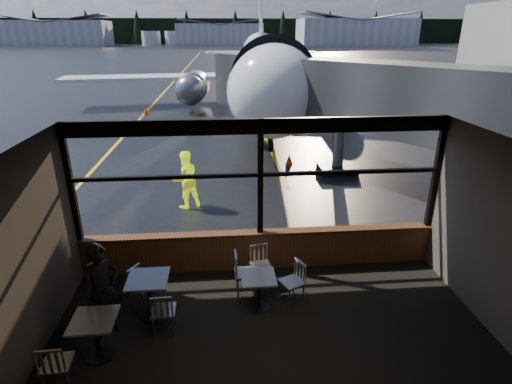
{
  "coord_description": "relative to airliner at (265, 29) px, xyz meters",
  "views": [
    {
      "loc": [
        -0.8,
        -8.03,
        5.12
      ],
      "look_at": [
        -0.0,
        1.0,
        1.5
      ],
      "focal_mm": 28.0,
      "sensor_mm": 36.0,
      "label": 1
    }
  ],
  "objects": [
    {
      "name": "window_transom",
      "position": [
        -2.44,
        -21.72,
        -3.09
      ],
      "size": [
        8.0,
        0.1,
        0.08
      ],
      "primitive_type": "cube",
      "color": "black",
      "rests_on": "ground"
    },
    {
      "name": "mullion_centre",
      "position": [
        -2.44,
        -21.72,
        -3.19
      ],
      "size": [
        0.12,
        0.12,
        2.6
      ],
      "primitive_type": "cube",
      "color": "black",
      "rests_on": "ground"
    },
    {
      "name": "cafe_table_left",
      "position": [
        -5.42,
        -24.27,
        -5.0
      ],
      "size": [
        0.71,
        0.71,
        0.78
      ],
      "primitive_type": null,
      "color": "#A6A099",
      "rests_on": "carpet_floor"
    },
    {
      "name": "cafe_table_mid",
      "position": [
        -4.71,
        -23.24,
        -4.98
      ],
      "size": [
        0.76,
        0.76,
        0.83
      ],
      "primitive_type": null,
      "color": "gray",
      "rests_on": "carpet_floor"
    },
    {
      "name": "passenger",
      "position": [
        -5.41,
        -23.66,
        -4.48
      ],
      "size": [
        0.79,
        0.73,
        1.82
      ],
      "primitive_type": "imported",
      "rotation": [
        0.0,
        0.0,
        0.59
      ],
      "color": "black",
      "rests_on": "carpet_floor"
    },
    {
      "name": "ground_crew",
      "position": [
        -4.4,
        -18.01,
        -4.49
      ],
      "size": [
        1.1,
        1.02,
        1.81
      ],
      "primitive_type": "imported",
      "rotation": [
        0.0,
        0.0,
        3.62
      ],
      "color": "#BFF219",
      "rests_on": "ground_plane"
    },
    {
      "name": "chair_near_e",
      "position": [
        -1.92,
        -23.06,
        -4.95
      ],
      "size": [
        0.65,
        0.65,
        0.89
      ],
      "primitive_type": null,
      "rotation": [
        0.0,
        0.0,
        2.01
      ],
      "color": "#B2ACA1",
      "rests_on": "carpet_floor"
    },
    {
      "name": "jet_bridge",
      "position": [
        1.16,
        -16.22,
        -3.08
      ],
      "size": [
        8.67,
        10.6,
        4.62
      ],
      "primitive_type": null,
      "color": "#29292B",
      "rests_on": "ground_plane"
    },
    {
      "name": "mullion_left",
      "position": [
        -6.39,
        -21.72,
        -3.19
      ],
      "size": [
        0.12,
        0.12,
        2.6
      ],
      "primitive_type": "cube",
      "color": "black",
      "rests_on": "ground"
    },
    {
      "name": "carpet_floor",
      "position": [
        -2.44,
        -24.72,
        -5.38
      ],
      "size": [
        8.0,
        6.0,
        0.01
      ],
      "primitive_type": "cube",
      "color": "black",
      "rests_on": "ground"
    },
    {
      "name": "hangar_left",
      "position": [
        -72.44,
        158.28,
        0.11
      ],
      "size": [
        45.0,
        18.0,
        11.0
      ],
      "primitive_type": null,
      "color": "silver",
      "rests_on": "ground_plane"
    },
    {
      "name": "cafe_table_near",
      "position": [
        -2.61,
        -23.21,
        -5.03
      ],
      "size": [
        0.66,
        0.66,
        0.73
      ],
      "primitive_type": null,
      "color": "#ABA59D",
      "rests_on": "carpet_floor"
    },
    {
      "name": "chair_mid_w",
      "position": [
        -4.92,
        -22.87,
        -4.98
      ],
      "size": [
        0.61,
        0.61,
        0.82
      ],
      "primitive_type": null,
      "rotation": [
        0.0,
        0.0,
        -2.13
      ],
      "color": "beige",
      "rests_on": "carpet_floor"
    },
    {
      "name": "hangar_mid",
      "position": [
        -2.44,
        163.28,
        -0.39
      ],
      "size": [
        38.0,
        15.0,
        10.0
      ],
      "primitive_type": null,
      "color": "silver",
      "rests_on": "ground_plane"
    },
    {
      "name": "ground_plane",
      "position": [
        -2.44,
        98.28,
        -5.39
      ],
      "size": [
        520.0,
        520.0,
        0.0
      ],
      "primitive_type": "plane",
      "color": "black",
      "rests_on": "ground"
    },
    {
      "name": "mullion_right",
      "position": [
        1.51,
        -21.72,
        -3.19
      ],
      "size": [
        0.12,
        0.12,
        2.6
      ],
      "primitive_type": "cube",
      "color": "black",
      "rests_on": "ground"
    },
    {
      "name": "chair_left_s",
      "position": [
        -5.84,
        -24.85,
        -4.94
      ],
      "size": [
        0.51,
        0.51,
        0.9
      ],
      "primitive_type": null,
      "rotation": [
        0.0,
        0.0,
        0.04
      ],
      "color": "#B4AEA3",
      "rests_on": "carpet_floor"
    },
    {
      "name": "cone_nose",
      "position": [
        -0.45,
        -13.97,
        -5.18
      ],
      "size": [
        0.31,
        0.31,
        0.43
      ],
      "primitive_type": "cone",
      "color": "#F04407",
      "rests_on": "ground_plane"
    },
    {
      "name": "chair_mid_s",
      "position": [
        -4.38,
        -23.73,
        -4.95
      ],
      "size": [
        0.5,
        0.5,
        0.89
      ],
      "primitive_type": null,
      "rotation": [
        0.0,
        0.0,
        0.03
      ],
      "color": "beige",
      "rests_on": "carpet_floor"
    },
    {
      "name": "airliner",
      "position": [
        0.0,
        0.0,
        0.0
      ],
      "size": [
        32.18,
        37.57,
        10.79
      ],
      "primitive_type": null,
      "rotation": [
        0.0,
        0.0,
        -0.08
      ],
      "color": "white",
      "rests_on": "ground_plane"
    },
    {
      "name": "fuel_tank_a",
      "position": [
        -32.44,
        160.28,
        -2.39
      ],
      "size": [
        8.0,
        8.0,
        6.0
      ],
      "primitive_type": "cylinder",
      "color": "silver",
      "rests_on": "ground_plane"
    },
    {
      "name": "window_sill",
      "position": [
        -2.44,
        -21.72,
        -4.94
      ],
      "size": [
        8.0,
        0.28,
        0.9
      ],
      "primitive_type": "cube",
      "color": "#552D19",
      "rests_on": "ground"
    },
    {
      "name": "ceiling",
      "position": [
        -2.44,
        -24.72,
        -1.89
      ],
      "size": [
        8.0,
        6.0,
        0.04
      ],
      "primitive_type": "cube",
      "color": "#38332D",
      "rests_on": "ground"
    },
    {
      "name": "fuel_tank_c",
      "position": [
        -12.44,
        160.28,
        -2.39
      ],
      "size": [
        8.0,
        8.0,
        6.0
      ],
      "primitive_type": "cylinder",
      "color": "silver",
      "rests_on": "ground_plane"
    },
    {
      "name": "treeline",
      "position": [
        -2.44,
        188.28,
        0.61
      ],
      "size": [
        360.0,
        3.0,
        12.0
      ],
      "primitive_type": "cube",
      "color": "black",
      "rests_on": "ground_plane"
    },
    {
      "name": "fuel_tank_b",
      "position": [
        -22.44,
        160.28,
        -2.39
      ],
      "size": [
        8.0,
        8.0,
        6.0
      ],
      "primitive_type": "cylinder",
      "color": "silver",
      "rests_on": "ground_plane"
    },
    {
      "name": "window_header",
      "position": [
        -2.44,
        -21.72,
        -2.04
      ],
      "size": [
        8.0,
        0.18,
        0.3
      ],
      "primitive_type": "cube",
      "color": "black",
      "rests_on": "ground"
    },
    {
      "name": "wall_left",
      "position": [
        -6.44,
        -24.72,
        -3.64
      ],
      "size": [
        0.04,
        6.0,
        3.5
      ],
      "primitive_type": "cube",
      "color": "#49423B",
      "rests_on": "ground"
    },
    {
      "name": "chair_near_n",
      "position": [
        -2.48,
        -22.42,
        -4.95
      ],
      "size": [
        0.55,
        0.55,
        0.9
      ],
      "primitive_type": null,
      "rotation": [
        0.0,
        0.0,
        3.28
      ],
      "color": "beige",
      "rests_on": "carpet_floor"
    },
    {
      "name": "hangar_right",
      "position": [
        57.56,
        156.28,
        0.61
      ],
      "size": [
        50.0,
        20.0,
        12.0
      ],
      "primitive_type": null,
      "color": "silver",
      "rests_on": "ground_plane"
    },
    {
      "name": "cone_wing",
      "position": [
        -8.27,
        -2.16,
        -5.14
      ],
      "size": [
        0.37,
        0.37,
        0.51
      ],
      "primitive_type": "cone",
      "color": "#FF4308",
      "rests_on": "ground_plane"
    },
    {
      "name": "chair_near_w",
      "position": [
        -2.82,
        -22.7,
        -4.91
      ],
      "size": [
        0.54,
        0.54,
        0.96
      ],
      "primitive_type": null,
      "rotation": [
        0.0,
        0.0,
        -1.55
      ],
      "color": "#B4AFA2",
      "rests_on": "carpet_floor"
    }
  ]
}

